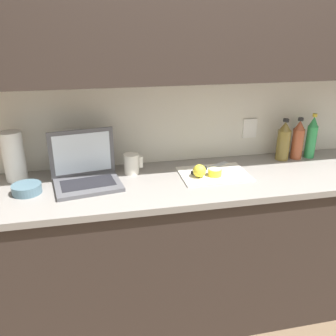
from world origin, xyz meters
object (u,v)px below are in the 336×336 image
(paper_towel_roll, at_px, (14,156))
(bowl_white, at_px, (27,188))
(laptop, at_px, (86,172))
(measuring_cup, at_px, (132,164))
(bottle_green_soda, at_px, (311,138))
(bottle_water_clear, at_px, (283,141))
(cutting_board, at_px, (214,174))
(bottle_oil_tall, at_px, (298,140))
(lemon_half_cut, at_px, (215,172))
(lemon_whole_beside, at_px, (199,171))
(knife, at_px, (204,169))

(paper_towel_roll, bearing_deg, bowl_white, -67.28)
(paper_towel_roll, bearing_deg, laptop, -18.54)
(laptop, xyz_separation_m, measuring_cup, (0.25, 0.09, -0.01))
(laptop, xyz_separation_m, bottle_green_soda, (1.38, 0.12, 0.06))
(bottle_water_clear, bearing_deg, cutting_board, -163.16)
(cutting_board, bearing_deg, bottle_oil_tall, 14.20)
(bowl_white, bearing_deg, cutting_board, 1.56)
(bottle_green_soda, distance_m, paper_towel_roll, 1.75)
(bottle_green_soda, relative_size, paper_towel_roll, 1.04)
(lemon_half_cut, distance_m, paper_towel_roll, 1.08)
(bottle_oil_tall, distance_m, bowl_white, 1.59)
(lemon_whole_beside, xyz_separation_m, paper_towel_roll, (-0.97, 0.18, 0.09))
(bottle_oil_tall, bearing_deg, knife, -171.46)
(knife, relative_size, bottle_oil_tall, 1.05)
(lemon_whole_beside, bearing_deg, laptop, 174.12)
(laptop, distance_m, bottle_green_soda, 1.39)
(bottle_water_clear, height_order, bowl_white, bottle_water_clear)
(lemon_half_cut, bearing_deg, measuring_cup, 161.45)
(laptop, xyz_separation_m, bottle_oil_tall, (1.29, 0.12, 0.05))
(cutting_board, distance_m, lemon_half_cut, 0.04)
(lemon_whole_beside, bearing_deg, measuring_cup, 157.24)
(cutting_board, distance_m, lemon_whole_beside, 0.11)
(bottle_oil_tall, height_order, measuring_cup, bottle_oil_tall)
(knife, bearing_deg, measuring_cup, 142.06)
(bottle_green_soda, distance_m, bottle_oil_tall, 0.09)
(lemon_half_cut, xyz_separation_m, bowl_white, (-0.98, 0.00, -0.00))
(measuring_cup, bearing_deg, cutting_board, -15.01)
(bowl_white, bearing_deg, bottle_green_soda, 6.03)
(laptop, relative_size, bottle_oil_tall, 1.44)
(lemon_whole_beside, bearing_deg, paper_towel_roll, 169.20)
(knife, relative_size, bottle_water_clear, 1.06)
(knife, distance_m, bottle_green_soda, 0.74)
(knife, xyz_separation_m, bottle_green_soda, (0.72, 0.09, 0.11))
(cutting_board, distance_m, bowl_white, 0.99)
(laptop, distance_m, bowl_white, 0.30)
(bottle_water_clear, relative_size, measuring_cup, 2.28)
(knife, height_order, measuring_cup, measuring_cup)
(knife, bearing_deg, bottle_water_clear, -18.80)
(cutting_board, relative_size, bottle_water_clear, 1.46)
(bottle_green_soda, bearing_deg, measuring_cup, -178.46)
(knife, relative_size, lemon_half_cut, 3.64)
(laptop, bearing_deg, knife, -7.14)
(knife, bearing_deg, cutting_board, -81.99)
(lemon_whole_beside, distance_m, paper_towel_roll, 0.99)
(lemon_whole_beside, relative_size, bottle_water_clear, 0.28)
(lemon_half_cut, relative_size, bottle_water_clear, 0.29)
(laptop, distance_m, cutting_board, 0.70)
(bottle_oil_tall, xyz_separation_m, bowl_white, (-1.58, -0.18, -0.10))
(measuring_cup, height_order, paper_towel_roll, paper_towel_roll)
(cutting_board, bearing_deg, knife, 126.87)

